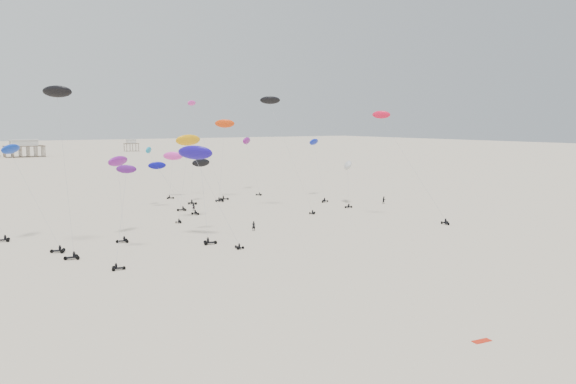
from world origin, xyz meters
TOP-DOWN VIEW (x-y plane):
  - ground_plane at (0.00, 200.00)m, footprint 900.00×900.00m
  - pavilion_main at (-10.00, 350.00)m, footprint 21.00×13.00m
  - pavilion_small at (60.00, 380.00)m, footprint 9.00×7.00m
  - rig_0 at (-0.53, 130.56)m, footprint 5.67×7.86m
  - rig_2 at (-10.04, 126.15)m, footprint 6.07×13.79m
  - rig_3 at (25.71, 84.56)m, footprint 7.68×16.49m
  - rig_4 at (-9.57, 123.77)m, footprint 6.08×17.03m
  - rig_5 at (11.71, 111.19)m, footprint 6.42×16.00m
  - rig_6 at (9.17, 133.08)m, footprint 8.59×10.01m
  - rig_7 at (-31.20, 83.21)m, footprint 7.53×13.27m
  - rig_8 at (22.77, 145.31)m, footprint 7.10×16.92m
  - rig_9 at (-41.75, 100.75)m, footprint 7.68×16.68m
  - rig_10 at (-27.21, 99.14)m, footprint 5.31×10.31m
  - rig_11 at (5.81, 135.45)m, footprint 6.57×13.18m
  - rig_12 at (30.41, 122.04)m, footprint 8.79×14.92m
  - rig_14 at (-0.74, 143.27)m, footprint 6.45×7.38m
  - rig_15 at (-16.39, 90.29)m, footprint 6.25×16.09m
  - rig_16 at (-10.69, 108.86)m, footprint 7.49×6.05m
  - rig_17 at (30.22, 108.78)m, footprint 8.12×10.00m
  - rig_18 at (-15.21, 90.52)m, footprint 6.71×12.97m
  - rig_19 at (-37.44, 92.34)m, footprint 4.97×11.72m
  - spectator_0 at (-5.66, 90.73)m, footprint 0.86×0.69m
  - spectator_1 at (37.35, 103.65)m, footprint 1.13×0.83m
  - spectator_3 at (-5.59, 118.41)m, footprint 0.88×0.85m
  - grounded_kite_b at (-13.33, 34.52)m, footprint 1.88×0.93m

SIDE VIEW (x-z plane):
  - ground_plane at x=0.00m, z-range 0.00..0.00m
  - spectator_0 at x=-5.66m, z-range -1.04..1.04m
  - spectator_1 at x=37.35m, z-range -1.04..1.04m
  - spectator_3 at x=-5.59m, z-range -1.00..1.00m
  - grounded_kite_b at x=-13.33m, z-range -0.04..0.04m
  - pavilion_small at x=60.00m, z-range -0.51..7.49m
  - pavilion_main at x=-10.00m, z-range -0.68..9.12m
  - rig_18 at x=-15.21m, z-range -1.26..14.86m
  - rig_4 at x=-9.57m, z-range -1.45..15.74m
  - rig_7 at x=-31.20m, z-range -0.67..15.87m
  - rig_0 at x=-0.53m, z-range 1.47..14.81m
  - rig_2 at x=-10.04m, z-range -0.06..16.46m
  - rig_17 at x=30.22m, z-range 2.42..14.02m
  - rig_14 at x=-0.74m, z-range 3.45..15.46m
  - rig_10 at x=-27.21m, z-range 2.96..17.38m
  - rig_12 at x=30.41m, z-range 1.31..19.65m
  - rig_9 at x=-41.75m, z-range 0.97..20.53m
  - rig_11 at x=5.81m, z-range -0.59..25.28m
  - rig_8 at x=22.77m, z-range 2.94..22.13m
  - rig_3 at x=25.71m, z-range 0.69..25.05m
  - rig_15 at x=-16.39m, z-range 4.61..22.41m
  - rig_16 at x=-10.69m, z-range 5.84..23.18m
  - rig_6 at x=9.17m, z-range 5.01..25.57m
  - rig_19 at x=-37.44m, z-range 5.27..30.60m
  - rig_5 at x=11.71m, z-range 7.23..33.99m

